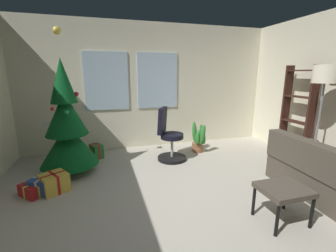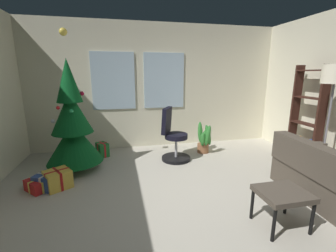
% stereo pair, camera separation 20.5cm
% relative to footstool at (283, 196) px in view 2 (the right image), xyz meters
% --- Properties ---
extents(ground_plane, '(5.51, 5.26, 0.10)m').
position_rel_footstool_xyz_m(ground_plane, '(-0.80, 0.53, -0.42)').
color(ground_plane, '#B6B0A1').
extents(wall_back_with_windows, '(5.51, 0.12, 2.72)m').
position_rel_footstool_xyz_m(wall_back_with_windows, '(-0.82, 3.20, 1.00)').
color(wall_back_with_windows, beige).
rests_on(wall_back_with_windows, ground_plane).
extents(footstool, '(0.52, 0.44, 0.43)m').
position_rel_footstool_xyz_m(footstool, '(0.00, 0.00, 0.00)').
color(footstool, '#4A4137').
rests_on(footstool, ground_plane).
extents(holiday_tree, '(0.93, 0.93, 2.34)m').
position_rel_footstool_xyz_m(holiday_tree, '(-2.46, 2.08, 0.42)').
color(holiday_tree, '#4C331E').
rests_on(holiday_tree, ground_plane).
extents(gift_box_red, '(0.39, 0.39, 0.17)m').
position_rel_footstool_xyz_m(gift_box_red, '(-2.89, 1.44, -0.29)').
color(gift_box_red, red).
rests_on(gift_box_red, ground_plane).
extents(gift_box_green, '(0.29, 0.33, 0.28)m').
position_rel_footstool_xyz_m(gift_box_green, '(-2.05, 2.70, -0.23)').
color(gift_box_green, '#1E722D').
rests_on(gift_box_green, ground_plane).
extents(gift_box_gold, '(0.45, 0.44, 0.27)m').
position_rel_footstool_xyz_m(gift_box_gold, '(-2.62, 1.47, -0.24)').
color(gift_box_gold, gold).
rests_on(gift_box_gold, ground_plane).
extents(gift_box_blue, '(0.41, 0.40, 0.23)m').
position_rel_footstool_xyz_m(gift_box_blue, '(-2.76, 1.48, -0.26)').
color(gift_box_blue, '#2D4C99').
rests_on(gift_box_blue, ground_plane).
extents(office_chair, '(0.59, 0.57, 1.03)m').
position_rel_footstool_xyz_m(office_chair, '(-0.68, 2.19, 0.03)').
color(office_chair, black).
rests_on(office_chair, ground_plane).
extents(bookshelf, '(0.18, 0.64, 1.81)m').
position_rel_footstool_xyz_m(bookshelf, '(1.74, 1.59, 0.43)').
color(bookshelf, '#351B14').
rests_on(bookshelf, ground_plane).
extents(floor_lamp, '(0.37, 0.37, 1.79)m').
position_rel_footstool_xyz_m(floor_lamp, '(1.47, 0.91, 1.16)').
color(floor_lamp, slate).
rests_on(floor_lamp, ground_plane).
extents(potted_plant, '(0.30, 0.44, 0.64)m').
position_rel_footstool_xyz_m(potted_plant, '(0.05, 2.44, -0.09)').
color(potted_plant, brown).
rests_on(potted_plant, ground_plane).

